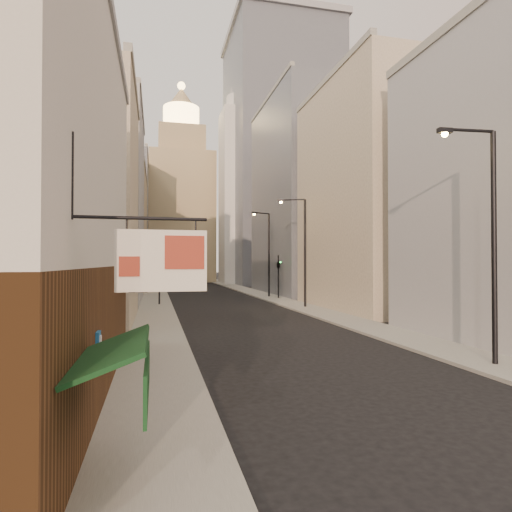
{
  "coord_description": "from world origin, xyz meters",
  "views": [
    {
      "loc": [
        -6.61,
        -4.77,
        4.11
      ],
      "look_at": [
        -0.24,
        22.18,
        4.56
      ],
      "focal_mm": 30.0,
      "sensor_mm": 36.0,
      "label": 1
    }
  ],
  "objects_px": {
    "streetlamp_near": "(488,231)",
    "traffic_light_right": "(278,265)",
    "clock_tower": "(181,203)",
    "white_tower": "(241,190)",
    "streetlamp_far": "(267,249)",
    "streetlamp_mid": "(302,246)",
    "traffic_light_left": "(159,269)"
  },
  "relations": [
    {
      "from": "streetlamp_near",
      "to": "traffic_light_right",
      "type": "relative_size",
      "value": 1.88
    },
    {
      "from": "clock_tower",
      "to": "white_tower",
      "type": "relative_size",
      "value": 1.08
    },
    {
      "from": "streetlamp_far",
      "to": "traffic_light_right",
      "type": "xyz_separation_m",
      "value": [
        0.67,
        -2.4,
        -1.85
      ]
    },
    {
      "from": "streetlamp_mid",
      "to": "clock_tower",
      "type": "bearing_deg",
      "value": 119.04
    },
    {
      "from": "streetlamp_mid",
      "to": "streetlamp_far",
      "type": "xyz_separation_m",
      "value": [
        -0.11,
        12.07,
        0.04
      ]
    },
    {
      "from": "streetlamp_mid",
      "to": "traffic_light_right",
      "type": "xyz_separation_m",
      "value": [
        0.56,
        9.67,
        -1.81
      ]
    },
    {
      "from": "clock_tower",
      "to": "streetlamp_near",
      "type": "relative_size",
      "value": 4.78
    },
    {
      "from": "traffic_light_right",
      "to": "streetlamp_far",
      "type": "bearing_deg",
      "value": -58.42
    },
    {
      "from": "streetlamp_far",
      "to": "streetlamp_near",
      "type": "bearing_deg",
      "value": -114.69
    },
    {
      "from": "streetlamp_near",
      "to": "traffic_light_right",
      "type": "bearing_deg",
      "value": 93.6
    },
    {
      "from": "clock_tower",
      "to": "streetlamp_far",
      "type": "xyz_separation_m",
      "value": [
        7.34,
        -47.79,
        -11.9
      ]
    },
    {
      "from": "streetlamp_near",
      "to": "traffic_light_left",
      "type": "height_order",
      "value": "streetlamp_near"
    },
    {
      "from": "streetlamp_mid",
      "to": "streetlamp_far",
      "type": "distance_m",
      "value": 12.07
    },
    {
      "from": "clock_tower",
      "to": "streetlamp_mid",
      "type": "bearing_deg",
      "value": -82.9
    },
    {
      "from": "streetlamp_far",
      "to": "traffic_light_left",
      "type": "height_order",
      "value": "streetlamp_far"
    },
    {
      "from": "white_tower",
      "to": "streetlamp_far",
      "type": "bearing_deg",
      "value": -96.17
    },
    {
      "from": "traffic_light_right",
      "to": "white_tower",
      "type": "bearing_deg",
      "value": -78.69
    },
    {
      "from": "traffic_light_left",
      "to": "traffic_light_right",
      "type": "relative_size",
      "value": 1.0
    },
    {
      "from": "streetlamp_mid",
      "to": "traffic_light_left",
      "type": "xyz_separation_m",
      "value": [
        -12.66,
        5.26,
        -2.18
      ]
    },
    {
      "from": "streetlamp_far",
      "to": "white_tower",
      "type": "bearing_deg",
      "value": 59.39
    },
    {
      "from": "clock_tower",
      "to": "traffic_light_right",
      "type": "distance_m",
      "value": 52.64
    },
    {
      "from": "traffic_light_right",
      "to": "streetlamp_mid",
      "type": "bearing_deg",
      "value": 102.72
    },
    {
      "from": "streetlamp_far",
      "to": "traffic_light_right",
      "type": "relative_size",
      "value": 2.01
    },
    {
      "from": "clock_tower",
      "to": "traffic_light_left",
      "type": "bearing_deg",
      "value": -95.45
    },
    {
      "from": "streetlamp_mid",
      "to": "streetlamp_far",
      "type": "relative_size",
      "value": 0.99
    },
    {
      "from": "traffic_light_left",
      "to": "traffic_light_right",
      "type": "distance_m",
      "value": 13.94
    },
    {
      "from": "streetlamp_near",
      "to": "streetlamp_far",
      "type": "height_order",
      "value": "streetlamp_far"
    },
    {
      "from": "clock_tower",
      "to": "traffic_light_left",
      "type": "xyz_separation_m",
      "value": [
        -5.21,
        -54.59,
        -14.12
      ]
    },
    {
      "from": "clock_tower",
      "to": "traffic_light_left",
      "type": "distance_m",
      "value": 56.63
    },
    {
      "from": "traffic_light_left",
      "to": "streetlamp_near",
      "type": "bearing_deg",
      "value": 128.01
    },
    {
      "from": "streetlamp_far",
      "to": "traffic_light_left",
      "type": "relative_size",
      "value": 2.01
    },
    {
      "from": "white_tower",
      "to": "traffic_light_left",
      "type": "relative_size",
      "value": 8.3
    }
  ]
}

